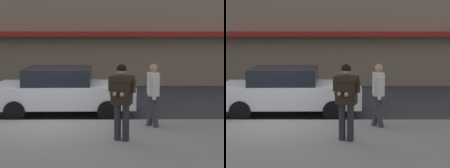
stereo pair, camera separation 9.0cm
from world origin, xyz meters
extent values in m
plane|color=#333338|center=(0.00, 0.00, 0.00)|extent=(80.00, 80.00, 0.00)
cube|color=gray|center=(1.00, -2.85, 0.07)|extent=(32.00, 5.30, 0.14)
cube|color=silver|center=(1.00, 0.05, 0.00)|extent=(28.00, 0.12, 0.01)
cube|color=maroon|center=(1.00, 6.15, 2.60)|extent=(26.60, 0.70, 0.24)
cube|color=silver|center=(0.20, 0.95, 0.67)|extent=(4.52, 1.88, 0.70)
cube|color=black|center=(0.02, 0.95, 1.28)|extent=(2.09, 1.67, 0.52)
cylinder|color=black|center=(1.59, 1.83, 0.32)|extent=(0.64, 0.23, 0.64)
cylinder|color=black|center=(1.61, 0.12, 0.32)|extent=(0.64, 0.23, 0.64)
cylinder|color=black|center=(-1.20, 1.79, 0.32)|extent=(0.64, 0.23, 0.64)
cylinder|color=black|center=(-1.18, 0.08, 0.32)|extent=(0.64, 0.23, 0.64)
cylinder|color=#23232B|center=(2.04, -2.02, 0.58)|extent=(0.16, 0.16, 0.88)
cylinder|color=#23232B|center=(1.85, -1.96, 0.58)|extent=(0.16, 0.16, 0.88)
cube|color=black|center=(1.94, -1.99, 1.34)|extent=(0.53, 0.42, 0.64)
cube|color=black|center=(1.94, -1.99, 1.61)|extent=(0.60, 0.48, 0.12)
cylinder|color=black|center=(2.20, -2.07, 1.45)|extent=(0.11, 0.11, 0.30)
cylinder|color=black|center=(2.04, -2.19, 1.30)|extent=(0.18, 0.32, 0.10)
sphere|color=tan|center=(1.93, -2.30, 1.30)|extent=(0.10, 0.10, 0.10)
cylinder|color=black|center=(1.68, -1.91, 1.45)|extent=(0.11, 0.11, 0.30)
cylinder|color=black|center=(1.75, -2.10, 1.30)|extent=(0.18, 0.32, 0.10)
sphere|color=tan|center=(1.78, -2.25, 1.30)|extent=(0.10, 0.10, 0.10)
cube|color=black|center=(1.84, -2.32, 1.30)|extent=(0.11, 0.16, 0.07)
sphere|color=tan|center=(1.93, -2.02, 1.80)|extent=(0.22, 0.22, 0.22)
sphere|color=black|center=(1.93, -2.02, 1.83)|extent=(0.23, 0.23, 0.23)
cylinder|color=#33333D|center=(2.82, -0.95, 0.57)|extent=(0.33, 0.15, 0.87)
cylinder|color=#33333D|center=(2.83, -0.77, 0.57)|extent=(0.33, 0.15, 0.87)
cube|color=silver|center=(2.82, -0.86, 1.30)|extent=(0.29, 0.42, 0.60)
cylinder|color=silver|center=(2.82, -1.11, 1.22)|extent=(0.10, 0.10, 0.58)
cylinder|color=silver|center=(2.83, -0.61, 1.22)|extent=(0.10, 0.10, 0.58)
sphere|color=tan|center=(2.82, -0.86, 1.73)|extent=(0.21, 0.21, 0.21)
camera|label=1|loc=(1.66, -9.02, 2.62)|focal=50.00mm
camera|label=2|loc=(1.75, -9.02, 2.62)|focal=50.00mm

